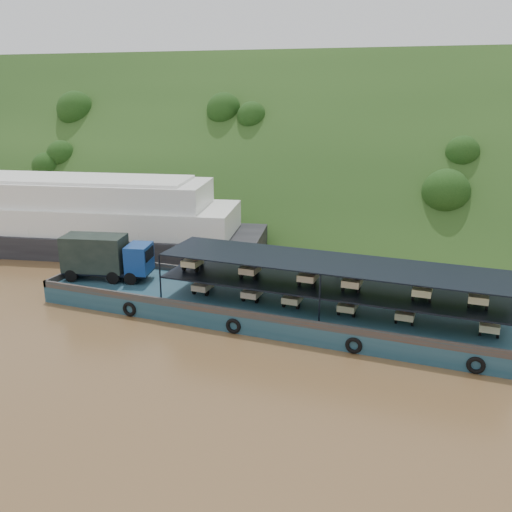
% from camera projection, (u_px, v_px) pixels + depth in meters
% --- Properties ---
extents(ground, '(160.00, 160.00, 0.00)m').
position_uv_depth(ground, '(267.00, 313.00, 41.05)').
color(ground, brown).
rests_on(ground, ground).
extents(hillside, '(140.00, 39.60, 39.60)m').
position_uv_depth(hillside, '(363.00, 211.00, 73.13)').
color(hillside, '#1B3513').
rests_on(hillside, ground).
extents(cargo_barge, '(35.08, 7.18, 4.65)m').
position_uv_depth(cargo_barge, '(262.00, 301.00, 40.21)').
color(cargo_barge, '#15394A').
rests_on(cargo_barge, ground).
extents(passenger_ferry, '(36.38, 16.21, 7.15)m').
position_uv_depth(passenger_ferry, '(83.00, 219.00, 55.70)').
color(passenger_ferry, black).
rests_on(passenger_ferry, ground).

